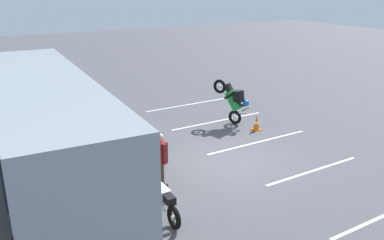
{
  "coord_description": "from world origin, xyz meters",
  "views": [
    {
      "loc": [
        -10.28,
        7.07,
        5.68
      ],
      "look_at": [
        1.5,
        0.51,
        1.1
      ],
      "focal_mm": 37.96,
      "sensor_mm": 36.0,
      "label": 1
    }
  ],
  "objects_px": {
    "traffic_cone": "(257,123)",
    "stunt_motorcycle": "(233,99)",
    "spectator_left": "(135,144)",
    "parked_motorcycle_silver": "(100,143)",
    "parked_motorcycle_dark": "(161,198)",
    "tour_bus": "(46,135)",
    "spectator_far_left": "(160,156)",
    "spectator_centre": "(129,132)"
  },
  "relations": [
    {
      "from": "spectator_left",
      "to": "parked_motorcycle_silver",
      "type": "height_order",
      "value": "spectator_left"
    },
    {
      "from": "spectator_centre",
      "to": "stunt_motorcycle",
      "type": "height_order",
      "value": "stunt_motorcycle"
    },
    {
      "from": "spectator_centre",
      "to": "parked_motorcycle_dark",
      "type": "distance_m",
      "value": 3.59
    },
    {
      "from": "tour_bus",
      "to": "parked_motorcycle_silver",
      "type": "xyz_separation_m",
      "value": [
        1.51,
        -1.9,
        -1.16
      ]
    },
    {
      "from": "traffic_cone",
      "to": "parked_motorcycle_silver",
      "type": "bearing_deg",
      "value": 85.64
    },
    {
      "from": "spectator_far_left",
      "to": "stunt_motorcycle",
      "type": "xyz_separation_m",
      "value": [
        3.72,
        -5.07,
        0.06
      ]
    },
    {
      "from": "spectator_left",
      "to": "traffic_cone",
      "type": "distance_m",
      "value": 6.05
    },
    {
      "from": "tour_bus",
      "to": "spectator_left",
      "type": "distance_m",
      "value": 2.54
    },
    {
      "from": "parked_motorcycle_silver",
      "to": "stunt_motorcycle",
      "type": "relative_size",
      "value": 1.06
    },
    {
      "from": "spectator_left",
      "to": "spectator_centre",
      "type": "distance_m",
      "value": 1.13
    },
    {
      "from": "spectator_centre",
      "to": "traffic_cone",
      "type": "bearing_deg",
      "value": -85.92
    },
    {
      "from": "spectator_centre",
      "to": "parked_motorcycle_silver",
      "type": "xyz_separation_m",
      "value": [
        0.88,
        0.77,
        -0.55
      ]
    },
    {
      "from": "parked_motorcycle_silver",
      "to": "parked_motorcycle_dark",
      "type": "bearing_deg",
      "value": -176.65
    },
    {
      "from": "spectator_centre",
      "to": "parked_motorcycle_silver",
      "type": "height_order",
      "value": "spectator_centre"
    },
    {
      "from": "parked_motorcycle_silver",
      "to": "stunt_motorcycle",
      "type": "distance_m",
      "value": 5.99
    },
    {
      "from": "traffic_cone",
      "to": "stunt_motorcycle",
      "type": "bearing_deg",
      "value": 20.33
    },
    {
      "from": "spectator_far_left",
      "to": "traffic_cone",
      "type": "bearing_deg",
      "value": -64.6
    },
    {
      "from": "spectator_centre",
      "to": "parked_motorcycle_dark",
      "type": "relative_size",
      "value": 0.84
    },
    {
      "from": "tour_bus",
      "to": "stunt_motorcycle",
      "type": "xyz_separation_m",
      "value": [
        2.14,
        -7.82,
        -0.58
      ]
    },
    {
      "from": "parked_motorcycle_silver",
      "to": "parked_motorcycle_dark",
      "type": "height_order",
      "value": "same"
    },
    {
      "from": "traffic_cone",
      "to": "parked_motorcycle_dark",
      "type": "bearing_deg",
      "value": 122.69
    },
    {
      "from": "spectator_centre",
      "to": "spectator_far_left",
      "type": "bearing_deg",
      "value": -177.66
    },
    {
      "from": "spectator_centre",
      "to": "stunt_motorcycle",
      "type": "distance_m",
      "value": 5.38
    },
    {
      "from": "spectator_left",
      "to": "stunt_motorcycle",
      "type": "relative_size",
      "value": 0.92
    },
    {
      "from": "spectator_far_left",
      "to": "spectator_left",
      "type": "height_order",
      "value": "spectator_left"
    },
    {
      "from": "traffic_cone",
      "to": "spectator_left",
      "type": "bearing_deg",
      "value": 104.52
    },
    {
      "from": "spectator_far_left",
      "to": "parked_motorcycle_dark",
      "type": "xyz_separation_m",
      "value": [
        -1.3,
        0.6,
        -0.52
      ]
    },
    {
      "from": "spectator_far_left",
      "to": "tour_bus",
      "type": "bearing_deg",
      "value": 60.2
    },
    {
      "from": "spectator_centre",
      "to": "traffic_cone",
      "type": "relative_size",
      "value": 2.75
    },
    {
      "from": "stunt_motorcycle",
      "to": "spectator_far_left",
      "type": "bearing_deg",
      "value": 126.3
    },
    {
      "from": "spectator_far_left",
      "to": "stunt_motorcycle",
      "type": "distance_m",
      "value": 6.29
    },
    {
      "from": "tour_bus",
      "to": "stunt_motorcycle",
      "type": "distance_m",
      "value": 8.13
    },
    {
      "from": "parked_motorcycle_silver",
      "to": "traffic_cone",
      "type": "distance_m",
      "value": 6.36
    },
    {
      "from": "parked_motorcycle_dark",
      "to": "stunt_motorcycle",
      "type": "bearing_deg",
      "value": -48.45
    },
    {
      "from": "stunt_motorcycle",
      "to": "traffic_cone",
      "type": "relative_size",
      "value": 3.07
    },
    {
      "from": "spectator_centre",
      "to": "parked_motorcycle_dark",
      "type": "bearing_deg",
      "value": 171.69
    },
    {
      "from": "spectator_far_left",
      "to": "parked_motorcycle_silver",
      "type": "bearing_deg",
      "value": 15.56
    },
    {
      "from": "tour_bus",
      "to": "spectator_far_left",
      "type": "xyz_separation_m",
      "value": [
        -1.58,
        -2.75,
        -0.64
      ]
    },
    {
      "from": "tour_bus",
      "to": "parked_motorcycle_silver",
      "type": "bearing_deg",
      "value": -51.47
    },
    {
      "from": "spectator_left",
      "to": "parked_motorcycle_silver",
      "type": "xyz_separation_m",
      "value": [
        1.99,
        0.53,
        -0.58
      ]
    },
    {
      "from": "parked_motorcycle_dark",
      "to": "stunt_motorcycle",
      "type": "relative_size",
      "value": 1.06
    },
    {
      "from": "tour_bus",
      "to": "parked_motorcycle_silver",
      "type": "height_order",
      "value": "tour_bus"
    }
  ]
}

